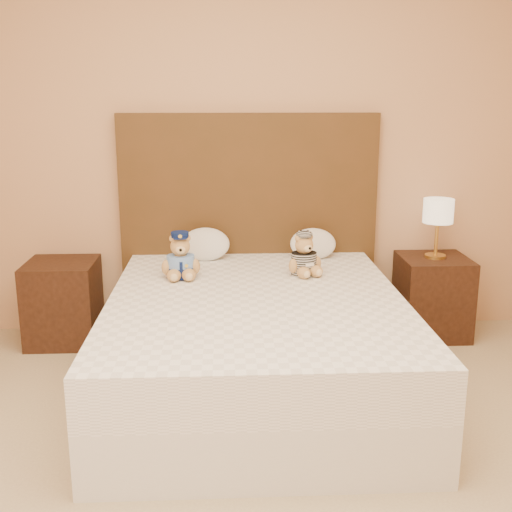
{
  "coord_description": "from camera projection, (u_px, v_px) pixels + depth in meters",
  "views": [
    {
      "loc": [
        -0.17,
        -2.12,
        1.63
      ],
      "look_at": [
        0.01,
        1.45,
        0.72
      ],
      "focal_mm": 45.0,
      "sensor_mm": 36.0,
      "label": 1
    }
  ],
  "objects": [
    {
      "name": "pillow_right",
      "position": [
        313.0,
        242.0,
        4.29
      ],
      "size": [
        0.31,
        0.2,
        0.22
      ],
      "primitive_type": "ellipsoid",
      "color": "white",
      "rests_on": "bed"
    },
    {
      "name": "nightstand_right",
      "position": [
        432.0,
        296.0,
        4.39
      ],
      "size": [
        0.45,
        0.45,
        0.55
      ],
      "primitive_type": "cube",
      "color": "#3A1F12",
      "rests_on": "ground"
    },
    {
      "name": "nightstand_left",
      "position": [
        63.0,
        302.0,
        4.27
      ],
      "size": [
        0.45,
        0.45,
        0.55
      ],
      "primitive_type": "cube",
      "color": "#3A1F12",
      "rests_on": "ground"
    },
    {
      "name": "pillow_left",
      "position": [
        205.0,
        243.0,
        4.25
      ],
      "size": [
        0.32,
        0.21,
        0.23
      ],
      "primitive_type": "ellipsoid",
      "color": "white",
      "rests_on": "bed"
    },
    {
      "name": "teddy_police",
      "position": [
        180.0,
        255.0,
        3.82
      ],
      "size": [
        0.26,
        0.25,
        0.28
      ],
      "primitive_type": null,
      "rotation": [
        0.0,
        0.0,
        0.1
      ],
      "color": "#AA7842",
      "rests_on": "bed"
    },
    {
      "name": "room_walls",
      "position": [
        266.0,
        44.0,
        2.46
      ],
      "size": [
        4.04,
        4.52,
        2.72
      ],
      "color": "tan",
      "rests_on": "ground"
    },
    {
      "name": "headboard",
      "position": [
        249.0,
        224.0,
        4.42
      ],
      "size": [
        1.75,
        0.08,
        1.5
      ],
      "primitive_type": "cube",
      "color": "#4E3017",
      "rests_on": "ground"
    },
    {
      "name": "bed",
      "position": [
        256.0,
        344.0,
        3.56
      ],
      "size": [
        1.6,
        2.0,
        0.55
      ],
      "color": "white",
      "rests_on": "ground"
    },
    {
      "name": "teddy_prisoner",
      "position": [
        304.0,
        254.0,
        3.88
      ],
      "size": [
        0.3,
        0.29,
        0.26
      ],
      "primitive_type": null,
      "rotation": [
        0.0,
        0.0,
        0.4
      ],
      "color": "#AA7842",
      "rests_on": "bed"
    },
    {
      "name": "lamp",
      "position": [
        438.0,
        214.0,
        4.25
      ],
      "size": [
        0.2,
        0.2,
        0.4
      ],
      "color": "gold",
      "rests_on": "nightstand_right"
    }
  ]
}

